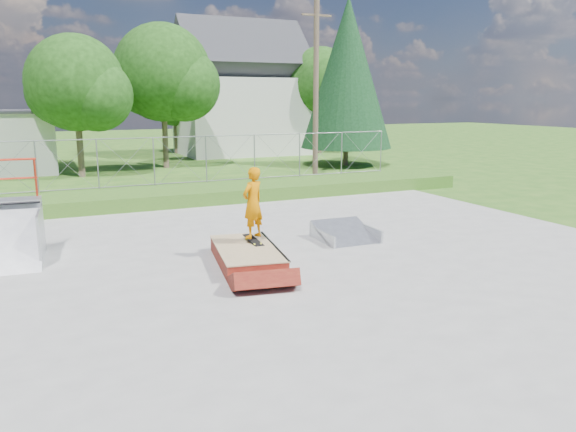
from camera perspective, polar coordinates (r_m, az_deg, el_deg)
name	(u,v)px	position (r m, az deg, el deg)	size (l,w,h in m)	color
ground	(258,278)	(11.84, -3.10, -6.32)	(120.00, 120.00, 0.00)	#2A5C1A
concrete_pad	(258,277)	(11.83, -3.10, -6.23)	(20.00, 16.00, 0.04)	gray
grass_berm	(161,196)	(20.69, -12.76, 1.97)	(24.00, 3.00, 0.50)	#2A5C1A
grind_box	(247,256)	(12.74, -4.22, -4.07)	(1.74, 2.89, 0.40)	maroon
flat_bank_ramp	(346,233)	(14.86, 5.89, -1.73)	(1.42, 1.52, 0.44)	#A8AAB1
skateboard	(253,240)	(13.11, -3.54, -2.50)	(0.22, 0.80, 0.02)	black
skater	(253,206)	(12.93, -3.59, 1.03)	(0.60, 0.39, 1.64)	#D67400
chain_link_fence	(154,162)	(21.50, -13.46, 5.40)	(20.00, 0.06, 1.80)	gray
gable_house	(241,97)	(38.76, -4.84, 12.00)	(8.40, 6.08, 8.94)	silver
utility_pole	(316,91)	(25.29, 2.85, 12.52)	(0.24, 0.24, 8.00)	brown
tree_left_near	(82,87)	(28.42, -20.24, 12.23)	(4.76, 4.48, 6.65)	brown
tree_center	(169,76)	(31.09, -12.04, 13.71)	(5.44, 5.12, 7.60)	brown
tree_right_far	(325,86)	(38.91, 3.77, 13.06)	(5.10, 4.80, 7.12)	brown
tree_back_mid	(179,100)	(39.45, -11.06, 11.53)	(4.08, 3.84, 5.70)	brown
conifer_tree	(347,73)	(31.87, 6.05, 14.21)	(5.04, 5.04, 9.10)	brown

